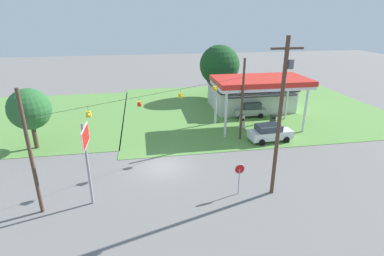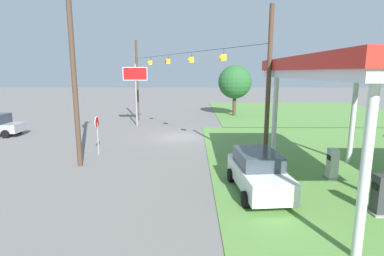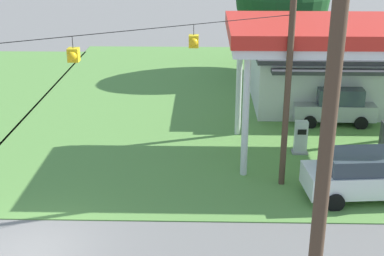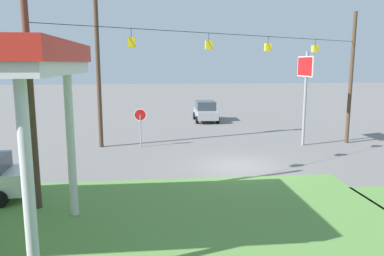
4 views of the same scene
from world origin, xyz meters
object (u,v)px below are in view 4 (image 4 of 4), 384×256
at_px(car_on_crossroad, 206,111).
at_px(utility_pole_main, 97,47).
at_px(stop_sign_roadside, 140,119).
at_px(stop_sign_overhead, 305,78).

height_order(car_on_crossroad, utility_pole_main, utility_pole_main).
bearing_deg(stop_sign_roadside, stop_sign_overhead, -3.20).
bearing_deg(stop_sign_overhead, stop_sign_roadside, -3.20).
bearing_deg(car_on_crossroad, utility_pole_main, -38.20).
height_order(stop_sign_roadside, stop_sign_overhead, stop_sign_overhead).
xyz_separation_m(car_on_crossroad, utility_pole_main, (8.31, 10.19, 5.42)).
bearing_deg(car_on_crossroad, stop_sign_roadside, -27.64).
xyz_separation_m(stop_sign_roadside, stop_sign_overhead, (-10.61, 0.59, 2.61)).
bearing_deg(utility_pole_main, car_on_crossroad, -129.22).
xyz_separation_m(stop_sign_overhead, utility_pole_main, (13.20, -0.87, 1.94)).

